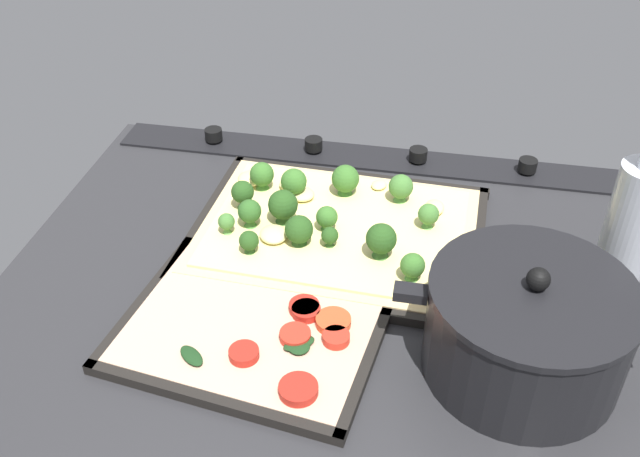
# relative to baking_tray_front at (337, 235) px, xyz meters

# --- Properties ---
(ground_plane) EXTENTS (0.82, 0.66, 0.03)m
(ground_plane) POSITION_rel_baking_tray_front_xyz_m (-0.01, 0.09, -0.02)
(ground_plane) COLOR #28282B
(stove_control_panel) EXTENTS (0.79, 0.07, 0.03)m
(stove_control_panel) POSITION_rel_baking_tray_front_xyz_m (-0.01, -0.21, 0.00)
(stove_control_panel) COLOR black
(stove_control_panel) RESTS_ON ground_plane
(baking_tray_front) EXTENTS (0.40, 0.31, 0.01)m
(baking_tray_front) POSITION_rel_baking_tray_front_xyz_m (0.00, 0.00, 0.00)
(baking_tray_front) COLOR black
(baking_tray_front) RESTS_ON ground_plane
(broccoli_pizza) EXTENTS (0.37, 0.29, 0.06)m
(broccoli_pizza) POSITION_rel_baking_tray_front_xyz_m (0.01, -0.00, 0.02)
(broccoli_pizza) COLOR #D3B77F
(broccoli_pizza) RESTS_ON baking_tray_front
(baking_tray_back) EXTENTS (0.32, 0.28, 0.01)m
(baking_tray_back) POSITION_rel_baking_tray_front_xyz_m (0.07, 0.19, 0.00)
(baking_tray_back) COLOR black
(baking_tray_back) RESTS_ON ground_plane
(veggie_pizza_back) EXTENTS (0.30, 0.25, 0.02)m
(veggie_pizza_back) POSITION_rel_baking_tray_front_xyz_m (0.06, 0.19, 0.01)
(veggie_pizza_back) COLOR tan
(veggie_pizza_back) RESTS_ON baking_tray_back
(cooking_pot) EXTENTS (0.28, 0.21, 0.14)m
(cooking_pot) POSITION_rel_baking_tray_front_xyz_m (-0.23, 0.19, 0.05)
(cooking_pot) COLOR black
(cooking_pot) RESTS_ON ground_plane
(oil_bottle) EXTENTS (0.06, 0.06, 0.23)m
(oil_bottle) POSITION_rel_baking_tray_front_xyz_m (-0.34, 0.05, 0.09)
(oil_bottle) COLOR #B7BCC6
(oil_bottle) RESTS_ON ground_plane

